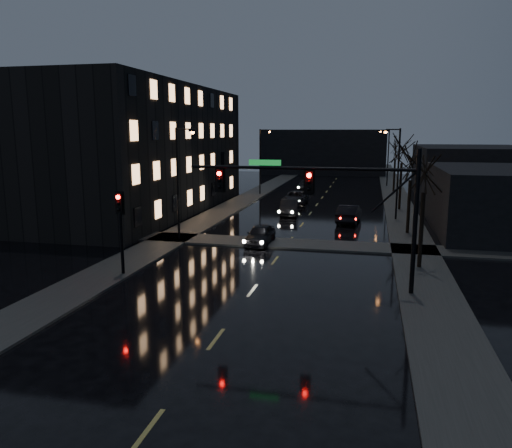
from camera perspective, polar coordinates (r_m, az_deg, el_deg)
The scene contains 23 objects.
ground at distance 17.76m, azimuth -6.60°, elevation -15.44°, with size 160.00×160.00×0.00m, color black.
sidewalk_left at distance 52.49m, azimuth -2.65°, elevation 2.13°, with size 3.00×140.00×0.12m, color #2D2D2B.
sidewalk_right at distance 50.69m, azimuth 16.21°, elevation 1.41°, with size 3.00×140.00×0.12m, color #2D2D2B.
sidewalk_cross at distance 34.82m, azimuth 3.57°, elevation -2.23°, with size 40.00×3.00×0.12m, color #2D2D2B.
apartment_block at distance 50.11m, azimuth -13.22°, elevation 8.29°, with size 12.00×30.00×12.00m, color black.
commercial_right_near at distance 42.55m, azimuth 26.48°, elevation 2.36°, with size 10.00×14.00×5.00m, color black.
commercial_right_far at distance 64.24m, azimuth 23.34°, elevation 5.47°, with size 12.00×18.00×6.00m, color black.
far_block at distance 93.47m, azimuth 7.80°, elevation 8.18°, with size 22.00×10.00×8.00m, color black.
signal_mast at distance 24.23m, azimuth 9.03°, elevation 3.57°, with size 11.11×0.41×7.00m.
signal_pole_left at distance 27.69m, azimuth -15.21°, elevation 0.31°, with size 0.35×0.41×4.53m.
tree_near at distance 29.20m, azimuth 18.82°, elevation 6.97°, with size 3.52×3.52×8.08m.
tree_mid_a at distance 39.17m, azimuth 17.35°, elevation 7.26°, with size 3.30×3.30×7.58m.
tree_mid_b at distance 51.11m, azimuth 16.41°, elevation 8.86°, with size 3.74×3.74×8.59m.
tree_far at distance 65.10m, azimuth 15.69°, elevation 8.70°, with size 3.43×3.43×7.88m.
streetlight_l_near at distance 35.62m, azimuth -8.65°, elevation 5.64°, with size 1.53×0.28×8.00m.
streetlight_l_far at distance 61.48m, azimuth 0.66°, elevation 7.79°, with size 1.53×0.28×8.00m.
streetlight_r_mid at distance 45.16m, azimuth 15.68°, elevation 6.39°, with size 1.53×0.28×8.00m.
streetlight_r_far at distance 73.10m, azimuth 14.71°, elevation 7.90°, with size 1.53×0.28×8.00m.
oncoming_car_a at distance 34.61m, azimuth 0.48°, elevation -1.23°, with size 1.62×4.01×1.37m, color black.
oncoming_car_b at distance 46.76m, azimuth 3.84°, elevation 1.91°, with size 1.56×4.48×1.48m, color black.
oncoming_car_c at distance 53.84m, azimuth 4.59°, elevation 3.02°, with size 2.36×5.13×1.42m, color black.
oncoming_car_d at distance 66.60m, azimuth 5.63°, elevation 4.40°, with size 1.82×4.47×1.30m, color black.
lead_car at distance 43.61m, azimuth 10.58°, elevation 1.17°, with size 1.64×4.70×1.55m, color black.
Camera 1 is at (5.46, -15.01, 7.78)m, focal length 35.00 mm.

